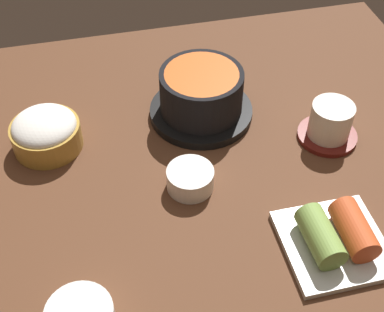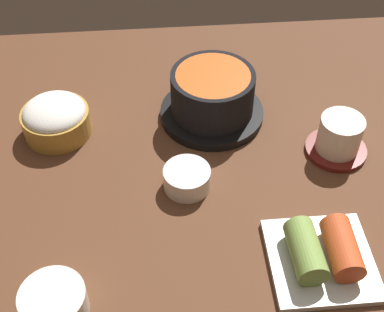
% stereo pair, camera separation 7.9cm
% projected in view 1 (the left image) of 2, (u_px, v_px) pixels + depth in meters
% --- Properties ---
extents(dining_table, '(1.00, 0.76, 0.02)m').
position_uv_depth(dining_table, '(177.00, 167.00, 0.83)').
color(dining_table, '#56331E').
rests_on(dining_table, ground).
extents(stone_pot, '(0.17, 0.17, 0.09)m').
position_uv_depth(stone_pot, '(201.00, 95.00, 0.87)').
color(stone_pot, black).
rests_on(stone_pot, dining_table).
extents(rice_bowl, '(0.11, 0.11, 0.06)m').
position_uv_depth(rice_bowl, '(46.00, 132.00, 0.83)').
color(rice_bowl, '#B78C38').
rests_on(rice_bowl, dining_table).
extents(tea_cup_with_saucer, '(0.10, 0.10, 0.07)m').
position_uv_depth(tea_cup_with_saucer, '(330.00, 124.00, 0.84)').
color(tea_cup_with_saucer, maroon).
rests_on(tea_cup_with_saucer, dining_table).
extents(banchan_cup_center, '(0.07, 0.07, 0.03)m').
position_uv_depth(banchan_cup_center, '(190.00, 178.00, 0.78)').
color(banchan_cup_center, white).
rests_on(banchan_cup_center, dining_table).
extents(kimchi_plate, '(0.14, 0.14, 0.05)m').
position_uv_depth(kimchi_plate, '(336.00, 237.00, 0.70)').
color(kimchi_plate, silver).
rests_on(kimchi_plate, dining_table).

